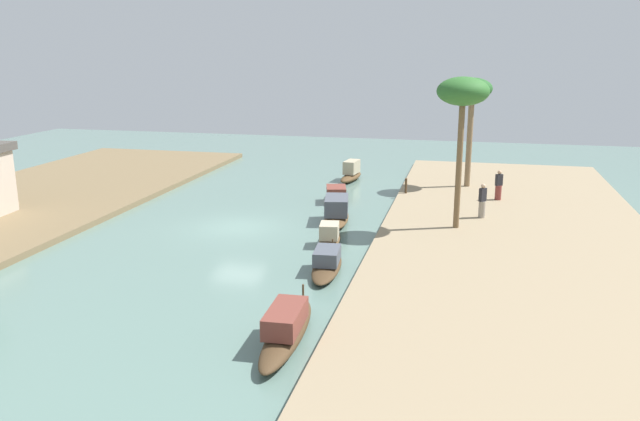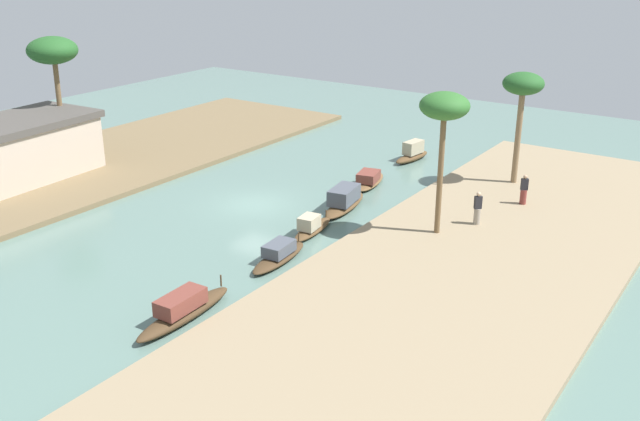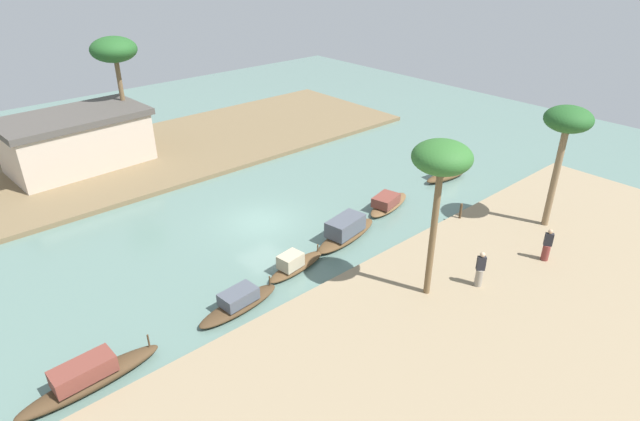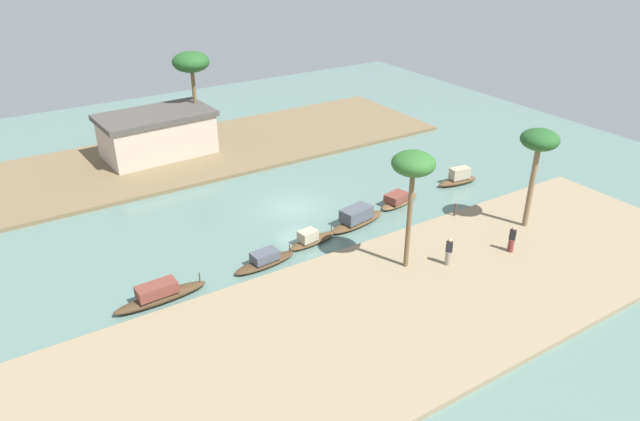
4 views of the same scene
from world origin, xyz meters
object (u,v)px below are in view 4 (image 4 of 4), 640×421
sampan_foreground (265,260)px  person_on_near_bank (449,253)px  palm_tree_right_tall (191,64)px  sampan_midstream (357,218)px  person_by_mooring (512,241)px  mooring_post (455,210)px  sampan_open_hull (399,200)px  palm_tree_left_near (413,167)px  sampan_near_left_bank (160,295)px  sampan_upstream_small (311,239)px  palm_tree_left_far (539,144)px  sampan_with_tall_canopy (458,178)px  riverside_building (157,134)px

sampan_foreground → person_on_near_bank: 10.79m
sampan_foreground → palm_tree_right_tall: 22.77m
sampan_midstream → person_by_mooring: size_ratio=2.79×
mooring_post → person_by_mooring: bearing=-95.2°
sampan_open_hull → mooring_post: mooring_post is taller
person_by_mooring → palm_tree_left_near: bearing=-143.4°
sampan_near_left_bank → palm_tree_right_tall: 24.97m
sampan_upstream_small → person_by_mooring: bearing=-46.4°
sampan_midstream → palm_tree_left_far: (9.02, -6.43, 5.52)m
sampan_midstream → sampan_near_left_bank: 14.09m
sampan_near_left_bank → palm_tree_left_near: palm_tree_left_near is taller
sampan_open_hull → sampan_with_tall_canopy: 6.12m
sampan_foreground → riverside_building: 20.30m
palm_tree_left_far → sampan_midstream: bearing=144.5°
person_on_near_bank → palm_tree_left_far: 9.18m
person_by_mooring → palm_tree_right_tall: 30.22m
palm_tree_left_far → person_by_mooring: bearing=-152.6°
palm_tree_left_far → sampan_near_left_bank: bearing=167.7°
sampan_midstream → palm_tree_left_near: (-0.83, -6.03, 6.04)m
sampan_near_left_bank → mooring_post: mooring_post is taller
sampan_foreground → sampan_upstream_small: size_ratio=1.14×
sampan_foreground → mooring_post: (13.67, -1.73, 0.40)m
sampan_with_tall_canopy → person_by_mooring: person_by_mooring is taller
sampan_open_hull → sampan_upstream_small: (-8.28, -1.45, 0.00)m
sampan_with_tall_canopy → sampan_open_hull: bearing=-170.4°
sampan_with_tall_canopy → mooring_post: sampan_with_tall_canopy is taller
sampan_upstream_small → palm_tree_left_near: palm_tree_left_near is taller
sampan_open_hull → palm_tree_left_far: palm_tree_left_far is taller
sampan_foreground → sampan_with_tall_canopy: sampan_with_tall_canopy is taller
sampan_foreground → sampan_upstream_small: bearing=5.8°
person_on_near_bank → palm_tree_left_near: palm_tree_left_near is taller
sampan_open_hull → sampan_midstream: (-4.36, -0.94, 0.16)m
sampan_midstream → person_on_near_bank: size_ratio=2.70×
sampan_midstream → riverside_building: bearing=100.8°
sampan_open_hull → sampan_with_tall_canopy: size_ratio=1.13×
sampan_open_hull → sampan_near_left_bank: sampan_near_left_bank is taller
riverside_building → mooring_post: bearing=-62.2°
sampan_with_tall_canopy → palm_tree_left_near: (-11.30, -7.22, 6.04)m
sampan_near_left_bank → riverside_building: (6.88, 20.41, 1.70)m
sampan_near_left_bank → riverside_building: size_ratio=0.55×
palm_tree_right_tall → riverside_building: 6.61m
palm_tree_left_near → riverside_building: 26.20m
mooring_post → sampan_upstream_small: bearing=166.4°
sampan_foreground → riverside_building: (0.43, 20.21, 1.80)m
sampan_open_hull → riverside_building: 21.49m
person_on_near_bank → palm_tree_left_near: bearing=-167.2°
sampan_with_tall_canopy → riverside_building: (-17.61, 17.82, 1.64)m
riverside_building → person_on_near_bank: bearing=-75.4°
sampan_with_tall_canopy → palm_tree_left_near: bearing=-140.1°
riverside_building → sampan_with_tall_canopy: bearing=-48.7°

